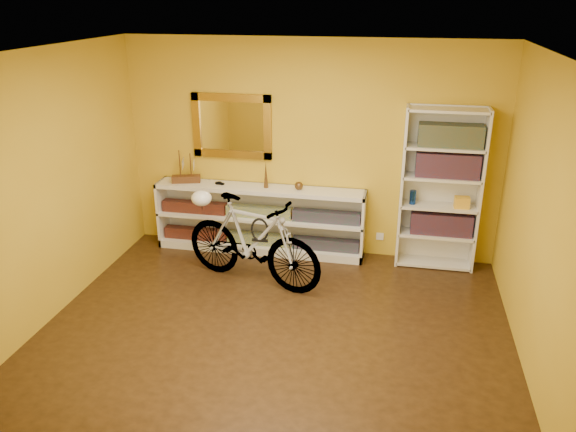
% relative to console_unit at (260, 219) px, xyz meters
% --- Properties ---
extents(floor, '(4.50, 4.00, 0.01)m').
position_rel_console_unit_xyz_m(floor, '(0.59, -1.81, -0.43)').
color(floor, black).
rests_on(floor, ground).
extents(ceiling, '(4.50, 4.00, 0.01)m').
position_rel_console_unit_xyz_m(ceiling, '(0.59, -1.81, 2.18)').
color(ceiling, silver).
rests_on(ceiling, ground).
extents(back_wall, '(4.50, 0.01, 2.60)m').
position_rel_console_unit_xyz_m(back_wall, '(0.59, 0.19, 0.88)').
color(back_wall, gold).
rests_on(back_wall, ground).
extents(left_wall, '(0.01, 4.00, 2.60)m').
position_rel_console_unit_xyz_m(left_wall, '(-1.67, -1.81, 0.88)').
color(left_wall, gold).
rests_on(left_wall, ground).
extents(right_wall, '(0.01, 4.00, 2.60)m').
position_rel_console_unit_xyz_m(right_wall, '(2.84, -1.81, 0.88)').
color(right_wall, gold).
rests_on(right_wall, ground).
extents(gilt_mirror, '(0.98, 0.06, 0.78)m').
position_rel_console_unit_xyz_m(gilt_mirror, '(-0.36, 0.15, 1.12)').
color(gilt_mirror, olive).
rests_on(gilt_mirror, back_wall).
extents(wall_socket, '(0.09, 0.02, 0.09)m').
position_rel_console_unit_xyz_m(wall_socket, '(1.49, 0.17, -0.17)').
color(wall_socket, silver).
rests_on(wall_socket, back_wall).
extents(console_unit, '(2.60, 0.35, 0.85)m').
position_rel_console_unit_xyz_m(console_unit, '(0.00, 0.00, 0.00)').
color(console_unit, silver).
rests_on(console_unit, floor).
extents(cd_row_lower, '(2.50, 0.13, 0.14)m').
position_rel_console_unit_xyz_m(cd_row_lower, '(-0.00, -0.02, -0.26)').
color(cd_row_lower, black).
rests_on(cd_row_lower, console_unit).
extents(cd_row_upper, '(2.50, 0.13, 0.14)m').
position_rel_console_unit_xyz_m(cd_row_upper, '(-0.00, -0.02, 0.11)').
color(cd_row_upper, navy).
rests_on(cd_row_upper, console_unit).
extents(model_ship, '(0.37, 0.22, 0.41)m').
position_rel_console_unit_xyz_m(model_ship, '(-0.93, 0.00, 0.63)').
color(model_ship, '#442613').
rests_on(model_ship, console_unit).
extents(toy_car, '(0.00, 0.00, 0.00)m').
position_rel_console_unit_xyz_m(toy_car, '(-0.50, 0.00, 0.43)').
color(toy_car, black).
rests_on(toy_car, console_unit).
extents(bronze_ornament, '(0.06, 0.06, 0.33)m').
position_rel_console_unit_xyz_m(bronze_ornament, '(0.09, 0.00, 0.59)').
color(bronze_ornament, brown).
rests_on(bronze_ornament, console_unit).
extents(decorative_orb, '(0.10, 0.10, 0.10)m').
position_rel_console_unit_xyz_m(decorative_orb, '(0.49, 0.00, 0.47)').
color(decorative_orb, brown).
rests_on(decorative_orb, console_unit).
extents(bookcase, '(0.90, 0.30, 1.90)m').
position_rel_console_unit_xyz_m(bookcase, '(2.14, 0.03, 0.52)').
color(bookcase, silver).
rests_on(bookcase, floor).
extents(book_row_a, '(0.70, 0.22, 0.26)m').
position_rel_console_unit_xyz_m(book_row_a, '(2.19, 0.03, 0.12)').
color(book_row_a, maroon).
rests_on(book_row_a, bookcase).
extents(book_row_b, '(0.70, 0.22, 0.28)m').
position_rel_console_unit_xyz_m(book_row_b, '(2.19, 0.03, 0.83)').
color(book_row_b, maroon).
rests_on(book_row_b, bookcase).
extents(book_row_c, '(0.70, 0.22, 0.25)m').
position_rel_console_unit_xyz_m(book_row_c, '(2.19, 0.03, 1.16)').
color(book_row_c, '#16474E').
rests_on(book_row_c, bookcase).
extents(travel_mug, '(0.07, 0.07, 0.16)m').
position_rel_console_unit_xyz_m(travel_mug, '(1.84, 0.01, 0.42)').
color(travel_mug, navy).
rests_on(travel_mug, bookcase).
extents(red_tin, '(0.18, 0.18, 0.20)m').
position_rel_console_unit_xyz_m(red_tin, '(1.94, 0.06, 1.14)').
color(red_tin, maroon).
rests_on(red_tin, bookcase).
extents(yellow_bag, '(0.17, 0.12, 0.13)m').
position_rel_console_unit_xyz_m(yellow_bag, '(2.39, -0.01, 0.41)').
color(yellow_bag, yellow).
rests_on(yellow_bag, bookcase).
extents(bicycle, '(0.94, 1.78, 1.02)m').
position_rel_console_unit_xyz_m(bicycle, '(0.13, -0.83, 0.08)').
color(bicycle, silver).
rests_on(bicycle, floor).
extents(helmet, '(0.23, 0.22, 0.18)m').
position_rel_console_unit_xyz_m(helmet, '(-0.51, -0.64, 0.47)').
color(helmet, white).
rests_on(helmet, bicycle).
extents(u_lock, '(0.20, 0.02, 0.20)m').
position_rel_console_unit_xyz_m(u_lock, '(0.22, -0.86, 0.24)').
color(u_lock, black).
rests_on(u_lock, bicycle).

